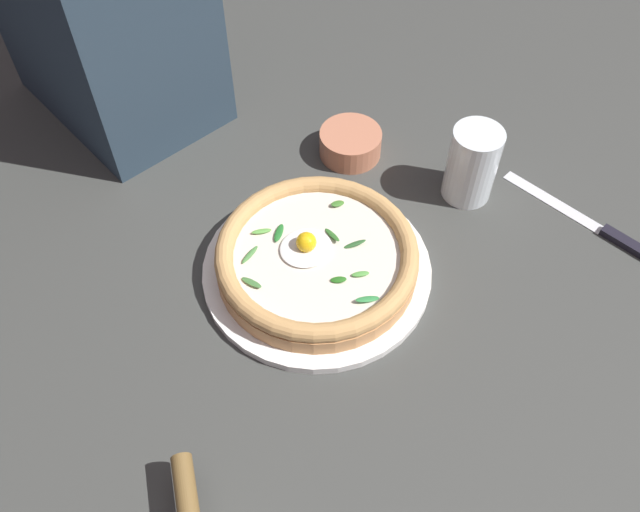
{
  "coord_description": "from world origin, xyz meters",
  "views": [
    {
      "loc": [
        -0.27,
        -0.45,
        0.71
      ],
      "look_at": [
        0.0,
        -0.01,
        0.03
      ],
      "focal_mm": 37.38,
      "sensor_mm": 36.0,
      "label": 1
    }
  ],
  "objects_px": {
    "pizza": "(320,255)",
    "side_bowl": "(350,143)",
    "drinking_glass": "(471,168)",
    "table_knife": "(602,229)",
    "pepper_shaker": "(154,112)"
  },
  "relations": [
    {
      "from": "side_bowl",
      "to": "table_knife",
      "type": "xyz_separation_m",
      "value": [
        0.21,
        -0.31,
        -0.02
      ]
    },
    {
      "from": "pizza",
      "to": "pepper_shaker",
      "type": "bearing_deg",
      "value": 101.06
    },
    {
      "from": "pizza",
      "to": "side_bowl",
      "type": "distance_m",
      "value": 0.23
    },
    {
      "from": "pizza",
      "to": "drinking_glass",
      "type": "xyz_separation_m",
      "value": [
        0.25,
        0.01,
        0.01
      ]
    },
    {
      "from": "pizza",
      "to": "table_knife",
      "type": "relative_size",
      "value": 1.1
    },
    {
      "from": "table_knife",
      "to": "drinking_glass",
      "type": "height_order",
      "value": "drinking_glass"
    },
    {
      "from": "pepper_shaker",
      "to": "pizza",
      "type": "bearing_deg",
      "value": -78.94
    },
    {
      "from": "pizza",
      "to": "table_knife",
      "type": "xyz_separation_m",
      "value": [
        0.37,
        -0.15,
        -0.03
      ]
    },
    {
      "from": "pizza",
      "to": "drinking_glass",
      "type": "height_order",
      "value": "drinking_glass"
    },
    {
      "from": "pizza",
      "to": "drinking_glass",
      "type": "distance_m",
      "value": 0.25
    },
    {
      "from": "pizza",
      "to": "side_bowl",
      "type": "relative_size",
      "value": 2.8
    },
    {
      "from": "side_bowl",
      "to": "pepper_shaker",
      "type": "relative_size",
      "value": 1.13
    },
    {
      "from": "pizza",
      "to": "table_knife",
      "type": "bearing_deg",
      "value": -22.31
    },
    {
      "from": "side_bowl",
      "to": "drinking_glass",
      "type": "height_order",
      "value": "drinking_glass"
    },
    {
      "from": "side_bowl",
      "to": "drinking_glass",
      "type": "bearing_deg",
      "value": -58.22
    }
  ]
}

